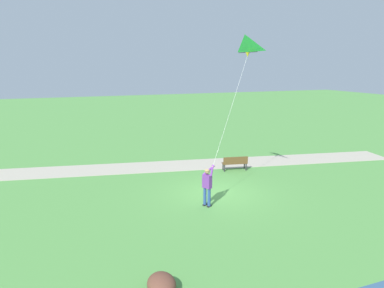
{
  "coord_description": "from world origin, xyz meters",
  "views": [
    {
      "loc": [
        -14.64,
        6.85,
        6.11
      ],
      "look_at": [
        -0.65,
        1.54,
        2.75
      ],
      "focal_mm": 32.5,
      "sensor_mm": 36.0,
      "label": 1
    }
  ],
  "objects": [
    {
      "name": "ground_plane",
      "position": [
        0.0,
        0.0,
        0.0
      ],
      "size": [
        120.0,
        120.0,
        0.0
      ],
      "primitive_type": "plane",
      "color": "#569947"
    },
    {
      "name": "walkway_path",
      "position": [
        5.6,
        2.0,
        0.01
      ],
      "size": [
        8.02,
        31.92,
        0.02
      ],
      "primitive_type": "cube",
      "rotation": [
        0.0,
        0.0,
        -0.18
      ],
      "color": "#B7AD99",
      "rests_on": "ground"
    },
    {
      "name": "person_kite_flyer",
      "position": [
        -1.29,
        1.05,
        1.05
      ],
      "size": [
        0.51,
        0.62,
        1.83
      ],
      "color": "#232328",
      "rests_on": "ground"
    },
    {
      "name": "flying_kite",
      "position": [
        -0.0,
        -1.31,
        7.02
      ],
      "size": [
        1.93,
        2.34,
        5.76
      ],
      "color": "green"
    },
    {
      "name": "park_bench_near_walkway",
      "position": [
        3.07,
        -2.63,
        0.51
      ],
      "size": [
        0.7,
        1.55,
        0.88
      ],
      "color": "brown",
      "rests_on": "ground"
    },
    {
      "name": "lakeside_shrub",
      "position": [
        -6.47,
        4.64,
        0.27
      ],
      "size": [
        0.95,
        0.79,
        0.55
      ],
      "primitive_type": "ellipsoid",
      "color": "brown",
      "rests_on": "ground"
    }
  ]
}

